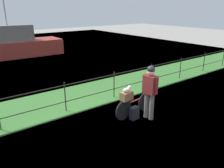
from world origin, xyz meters
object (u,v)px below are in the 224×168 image
Objects in this scene: bicycle_main at (134,105)px; wooden_crate at (126,96)px; terrier_dog at (127,89)px; moored_boat_mid at (10,46)px; cyclist_person at (150,88)px; backpack_on_paving at (134,113)px.

wooden_crate reaches higher than bicycle_main.
moored_boat_mid is at bearing 92.20° from terrier_dog.
terrier_dog is at bearing 143.76° from cyclist_person.
cyclist_person is (0.55, -0.40, 0.05)m from terrier_dog.
terrier_dog reaches higher than backpack_on_paving.
terrier_dog is 0.05× the size of moored_boat_mid.
moored_boat_mid is (-0.59, 11.84, 0.59)m from backpack_on_paving.
terrier_dog is at bearing 5.17° from wooden_crate.
moored_boat_mid is at bearing -92.50° from backpack_on_paving.
cyclist_person reaches higher than backpack_on_paving.
backpack_on_paving is (0.17, -0.18, -0.55)m from wooden_crate.
backpack_on_paving is at bearing -87.13° from moored_boat_mid.
moored_boat_mid reaches higher than terrier_dog.
terrier_dog reaches higher than bicycle_main.
cyclist_person is at bearing -34.90° from wooden_crate.
moored_boat_mid is (-0.42, 11.66, 0.03)m from wooden_crate.
wooden_crate is 0.20m from terrier_dog.
cyclist_person reaches higher than terrier_dog.
cyclist_person is at bearing 146.23° from backpack_on_paving.
backpack_on_paving is at bearing -51.65° from terrier_dog.
terrier_dog is 0.80× the size of backpack_on_paving.
bicycle_main is at bearing 5.17° from wooden_crate.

